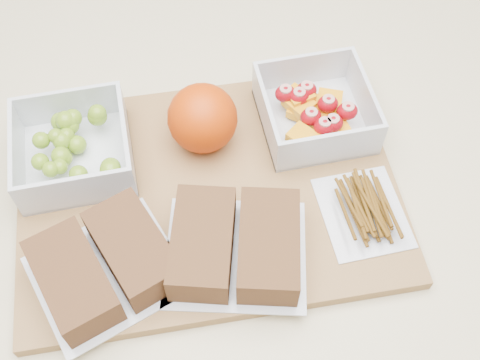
{
  "coord_description": "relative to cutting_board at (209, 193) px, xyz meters",
  "views": [
    {
      "loc": [
        -0.06,
        -0.36,
        1.49
      ],
      "look_at": [
        0.02,
        -0.01,
        0.93
      ],
      "focal_mm": 45.0,
      "sensor_mm": 36.0,
      "label": 1
    }
  ],
  "objects": [
    {
      "name": "counter",
      "position": [
        0.02,
        0.01,
        -0.46
      ],
      "size": [
        1.2,
        0.9,
        0.9
      ],
      "primitive_type": "cube",
      "color": "beige",
      "rests_on": "ground"
    },
    {
      "name": "cutting_board",
      "position": [
        0.0,
        0.0,
        0.0
      ],
      "size": [
        0.43,
        0.32,
        0.02
      ],
      "primitive_type": "cube",
      "rotation": [
        0.0,
        0.0,
        -0.04
      ],
      "color": "olive",
      "rests_on": "counter"
    },
    {
      "name": "grape_container",
      "position": [
        -0.14,
        0.07,
        0.03
      ],
      "size": [
        0.13,
        0.13,
        0.05
      ],
      "color": "silver",
      "rests_on": "cutting_board"
    },
    {
      "name": "fruit_container",
      "position": [
        0.14,
        0.07,
        0.03
      ],
      "size": [
        0.12,
        0.12,
        0.05
      ],
      "color": "silver",
      "rests_on": "cutting_board"
    },
    {
      "name": "orange",
      "position": [
        0.01,
        0.07,
        0.05
      ],
      "size": [
        0.08,
        0.08,
        0.08
      ],
      "primitive_type": "sphere",
      "color": "#D13C04",
      "rests_on": "cutting_board"
    },
    {
      "name": "sandwich_bag_left",
      "position": [
        -0.12,
        -0.08,
        0.03
      ],
      "size": [
        0.18,
        0.17,
        0.04
      ],
      "color": "silver",
      "rests_on": "cutting_board"
    },
    {
      "name": "sandwich_bag_center",
      "position": [
        0.01,
        -0.09,
        0.03
      ],
      "size": [
        0.17,
        0.16,
        0.04
      ],
      "color": "silver",
      "rests_on": "cutting_board"
    },
    {
      "name": "pretzel_bag",
      "position": [
        0.16,
        -0.07,
        0.02
      ],
      "size": [
        0.09,
        0.11,
        0.02
      ],
      "color": "silver",
      "rests_on": "cutting_board"
    }
  ]
}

